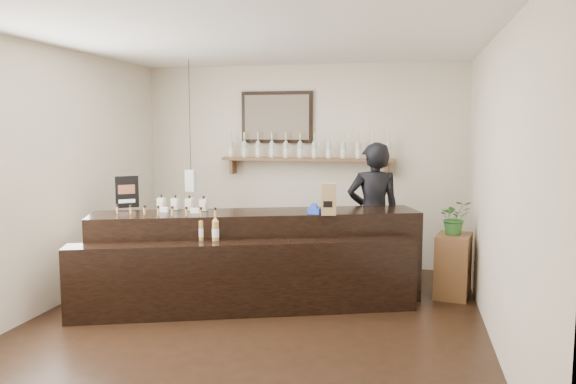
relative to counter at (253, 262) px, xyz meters
The scene contains 10 objects.
ground 0.76m from the counter, 73.37° to the right, with size 5.00×5.00×0.00m, color black.
room_shell 1.36m from the counter, 73.37° to the right, with size 5.00×5.00×5.00m.
back_wall_decor 2.22m from the counter, 89.34° to the left, with size 2.66×0.96×1.69m.
counter is the anchor object (origin of this frame).
promo_sign 1.72m from the counter, behind, with size 0.22×0.18×0.37m.
paper_bag 1.08m from the counter, ahead, with size 0.17×0.14×0.34m.
tape_dispenser 0.88m from the counter, ahead, with size 0.15×0.10×0.12m.
side_cabinet 2.29m from the counter, 18.79° to the left, with size 0.46×0.56×0.73m.
potted_plant 2.34m from the counter, 18.79° to the left, with size 0.35×0.31×0.39m, color #2F6C2B.
shopkeeper 1.66m from the counter, 38.47° to the left, with size 0.73×0.48×1.99m, color black.
Camera 1 is at (1.47, -5.25, 1.95)m, focal length 35.00 mm.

